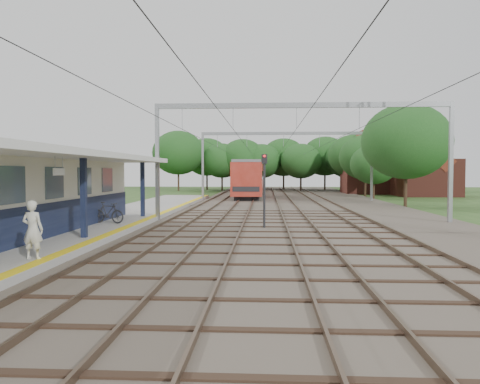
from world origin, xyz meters
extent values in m
plane|color=#2D4C1E|center=(0.00, 0.00, 0.00)|extent=(160.00, 160.00, 0.00)
cube|color=#473D33|center=(4.00, 30.00, 0.05)|extent=(18.00, 90.00, 0.10)
cube|color=gray|center=(-7.50, 14.00, 0.17)|extent=(5.00, 52.00, 0.35)
cube|color=yellow|center=(-5.25, 14.00, 0.35)|extent=(0.45, 52.00, 0.01)
cube|color=beige|center=(-8.90, 7.00, 2.05)|extent=(3.20, 18.00, 3.40)
cube|color=black|center=(-7.28, 7.00, 1.05)|extent=(0.06, 18.00, 1.40)
cube|color=slate|center=(-7.27, 7.00, 2.55)|extent=(0.05, 16.00, 1.30)
cube|color=black|center=(-5.90, 6.00, 1.95)|extent=(0.22, 0.22, 3.20)
cube|color=black|center=(-5.90, 15.00, 1.95)|extent=(0.22, 0.22, 3.20)
cube|color=silver|center=(-7.80, 6.00, 3.67)|extent=(6.40, 20.00, 0.24)
cube|color=white|center=(-6.00, 4.00, 3.00)|extent=(0.06, 0.85, 0.26)
cube|color=brown|center=(-4.22, 30.00, 0.17)|extent=(0.07, 88.00, 0.15)
cube|color=brown|center=(-2.78, 30.00, 0.17)|extent=(0.07, 88.00, 0.15)
cube|color=brown|center=(-1.22, 30.00, 0.17)|extent=(0.07, 88.00, 0.15)
cube|color=brown|center=(0.22, 30.00, 0.17)|extent=(0.07, 88.00, 0.15)
cube|color=brown|center=(2.48, 30.00, 0.17)|extent=(0.07, 88.00, 0.15)
cube|color=brown|center=(3.92, 30.00, 0.17)|extent=(0.07, 88.00, 0.15)
cube|color=brown|center=(6.08, 30.00, 0.17)|extent=(0.07, 88.00, 0.15)
cube|color=brown|center=(7.52, 30.00, 0.17)|extent=(0.07, 88.00, 0.15)
cube|color=gray|center=(-5.00, 15.00, 3.50)|extent=(0.22, 0.22, 7.00)
cube|color=gray|center=(12.00, 15.00, 3.50)|extent=(0.22, 0.22, 7.00)
cube|color=gray|center=(3.50, 15.00, 6.85)|extent=(17.00, 0.20, 0.30)
cube|color=gray|center=(-5.00, 35.00, 3.50)|extent=(0.22, 0.22, 7.00)
cube|color=gray|center=(12.00, 35.00, 3.50)|extent=(0.22, 0.22, 7.00)
cube|color=gray|center=(3.50, 35.00, 6.85)|extent=(17.00, 0.20, 0.30)
cylinder|color=black|center=(-3.50, 30.00, 5.50)|extent=(0.02, 88.00, 0.02)
cylinder|color=black|center=(-0.50, 30.00, 5.50)|extent=(0.02, 88.00, 0.02)
cylinder|color=black|center=(3.20, 30.00, 5.50)|extent=(0.02, 88.00, 0.02)
cylinder|color=black|center=(6.80, 30.00, 5.50)|extent=(0.02, 88.00, 0.02)
cylinder|color=#382619|center=(-10.00, 61.00, 1.44)|extent=(0.28, 0.28, 2.88)
ellipsoid|color=#194418|center=(-10.00, 61.00, 4.96)|extent=(6.72, 6.72, 5.76)
cylinder|color=#382619|center=(-4.00, 63.00, 1.26)|extent=(0.28, 0.28, 2.52)
ellipsoid|color=#194418|center=(-4.00, 63.00, 4.34)|extent=(5.88, 5.88, 5.04)
cylinder|color=#382619|center=(2.00, 60.00, 1.62)|extent=(0.28, 0.28, 3.24)
ellipsoid|color=#194418|center=(2.00, 60.00, 5.58)|extent=(7.56, 7.56, 6.48)
cylinder|color=#382619|center=(8.00, 62.00, 1.35)|extent=(0.28, 0.28, 2.70)
ellipsoid|color=#194418|center=(8.00, 62.00, 4.65)|extent=(6.30, 6.30, 5.40)
cylinder|color=#382619|center=(14.50, 38.00, 1.26)|extent=(0.28, 0.28, 2.52)
ellipsoid|color=#194418|center=(14.50, 38.00, 4.34)|extent=(5.88, 5.88, 5.04)
cylinder|color=#382619|center=(15.00, 54.00, 1.44)|extent=(0.28, 0.28, 2.88)
ellipsoid|color=#194418|center=(15.00, 54.00, 4.96)|extent=(6.72, 6.72, 5.76)
cube|color=brown|center=(21.00, 46.00, 2.25)|extent=(7.00, 6.00, 4.50)
cube|color=maroon|center=(21.00, 46.00, 5.40)|extent=(4.99, 6.12, 4.99)
cube|color=brown|center=(16.00, 52.00, 2.50)|extent=(8.00, 6.00, 5.00)
cube|color=maroon|center=(16.00, 52.00, 5.90)|extent=(5.52, 6.12, 5.52)
imported|color=beige|center=(-5.64, 1.34, 1.25)|extent=(0.69, 0.48, 1.80)
imported|color=black|center=(-6.69, 11.13, 0.90)|extent=(1.89, 0.93, 1.10)
cube|color=black|center=(-0.50, 42.58, 0.32)|extent=(2.48, 17.69, 0.44)
cube|color=maroon|center=(-0.50, 42.58, 2.25)|extent=(3.10, 19.23, 3.40)
cube|color=black|center=(-0.50, 42.58, 2.61)|extent=(3.14, 17.69, 0.96)
cube|color=slate|center=(-0.50, 42.58, 4.07)|extent=(2.85, 19.23, 0.28)
cube|color=black|center=(-0.50, 62.41, 0.32)|extent=(2.48, 17.69, 0.44)
cube|color=maroon|center=(-0.50, 62.41, 2.25)|extent=(3.10, 19.23, 3.40)
cube|color=black|center=(-0.50, 62.41, 2.61)|extent=(3.14, 17.69, 0.96)
cube|color=slate|center=(-0.50, 62.41, 4.07)|extent=(2.85, 19.23, 0.28)
cylinder|color=black|center=(1.35, 11.79, 1.78)|extent=(0.15, 0.15, 3.56)
cube|color=black|center=(1.35, 11.79, 3.66)|extent=(0.30, 0.22, 0.49)
sphere|color=red|center=(1.35, 11.69, 3.81)|extent=(0.12, 0.12, 0.12)
camera|label=1|loc=(1.43, -12.40, 3.01)|focal=35.00mm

